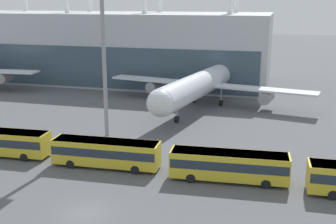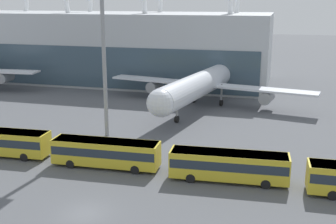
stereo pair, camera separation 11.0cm
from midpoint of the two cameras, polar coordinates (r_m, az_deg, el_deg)
ground_plane at (r=40.23m, az=-11.11°, el=-13.28°), size 440.00×440.00×0.00m
terminal_building at (r=116.61m, az=-19.92°, el=8.84°), size 128.01×25.45×25.75m
airliner_at_gate_far at (r=77.82m, az=5.32°, el=4.19°), size 39.48×40.17×13.53m
shuttle_bus_0 at (r=56.47m, az=-21.72°, el=-3.64°), size 12.71×3.56×3.20m
shuttle_bus_1 at (r=49.37m, az=-8.37°, el=-5.32°), size 12.68×3.40×3.20m
shuttle_bus_2 at (r=45.66m, az=8.29°, el=-7.02°), size 12.73×3.69×3.20m
floodlight_mast at (r=58.26m, az=-8.81°, el=12.45°), size 2.60×2.60×24.46m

